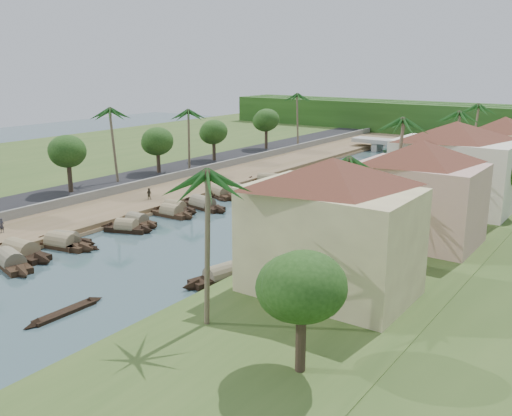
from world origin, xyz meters
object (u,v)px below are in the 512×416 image
Objects in this scene: building_near at (330,226)px; sampan_0 at (11,262)px; bridge at (420,146)px; person_near at (2,226)px; sampan_1 at (21,253)px.

building_near is 1.67× the size of sampan_0.
bridge reaches higher than person_near.
bridge is 18.45× the size of person_near.
sampan_0 is at bearing -162.33° from building_near.
sampan_0 is at bearing -54.42° from person_near.
bridge is 83.23m from sampan_0.
person_near is (-35.37, -4.72, -4.83)m from building_near.
person_near is at bearing 159.48° from sampan_1.
building_near is at bearing -75.61° from bridge.
building_near is at bearing 10.71° from sampan_1.
sampan_1 is at bearing -166.89° from building_near.
building_near is at bearing 32.17° from sampan_0.
building_near reaches higher than bridge.
sampan_0 is 5.85× the size of person_near.
person_near is at bearing -172.41° from building_near.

